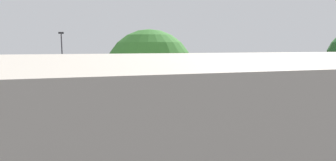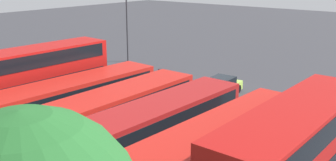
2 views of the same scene
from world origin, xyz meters
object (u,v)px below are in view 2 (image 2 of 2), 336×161
(bus_single_deck_third, at_px, (158,127))
(car_hatchback_silver, at_px, (221,87))
(bus_double_decker_sixth, at_px, (33,80))
(lamp_post_tall, at_px, (127,21))
(bus_single_deck_fourth, at_px, (120,112))
(bus_double_decker_near_end, at_px, (295,157))
(bus_single_deck_fifth, at_px, (77,99))
(bus_single_deck_second, at_px, (222,148))
(waste_bin_yellow, at_px, (161,74))
(bus_single_deck_seventh, at_px, (6,83))

(bus_single_deck_third, relative_size, car_hatchback_silver, 2.96)
(bus_double_decker_sixth, xyz_separation_m, lamp_post_tall, (6.47, -15.46, 1.91))
(bus_single_deck_third, xyz_separation_m, bus_single_deck_fourth, (3.18, -0.35, -0.00))
(bus_single_deck_third, xyz_separation_m, car_hatchback_silver, (2.95, -11.09, -0.92))
(bus_double_decker_near_end, distance_m, bus_single_deck_fifth, 14.45)
(bus_single_deck_second, relative_size, waste_bin_yellow, 12.38)
(bus_single_deck_second, relative_size, lamp_post_tall, 1.59)
(bus_single_deck_fourth, relative_size, lamp_post_tall, 1.47)
(bus_single_deck_third, bearing_deg, bus_single_deck_fifth, -2.57)
(bus_single_deck_second, relative_size, bus_single_deck_seventh, 0.98)
(bus_single_deck_third, relative_size, bus_single_deck_fourth, 1.10)
(lamp_post_tall, bearing_deg, bus_single_deck_seventh, 101.03)
(bus_single_deck_third, distance_m, bus_single_deck_fourth, 3.20)
(bus_single_deck_fifth, height_order, bus_single_deck_seventh, same)
(bus_single_deck_fourth, height_order, car_hatchback_silver, bus_single_deck_fourth)
(lamp_post_tall, xyz_separation_m, waste_bin_yellow, (-7.31, 3.13, -3.88))
(bus_single_deck_seventh, bearing_deg, bus_single_deck_fourth, -175.20)
(waste_bin_yellow, bearing_deg, bus_double_decker_sixth, 86.11)
(bus_single_deck_seventh, bearing_deg, bus_single_deck_fifth, -172.94)
(waste_bin_yellow, bearing_deg, car_hatchback_silver, 173.75)
(waste_bin_yellow, bearing_deg, lamp_post_tall, -23.16)
(bus_single_deck_fourth, relative_size, bus_single_deck_seventh, 0.90)
(bus_double_decker_sixth, bearing_deg, bus_single_deck_third, -177.24)
(bus_single_deck_seventh, bearing_deg, lamp_post_tall, -78.97)
(bus_single_deck_second, bearing_deg, bus_single_deck_fifth, -1.57)
(bus_single_deck_seventh, distance_m, lamp_post_tall, 16.04)
(lamp_post_tall, bearing_deg, bus_double_decker_near_end, 147.87)
(bus_single_deck_second, relative_size, bus_single_deck_third, 0.99)
(bus_single_deck_fifth, distance_m, waste_bin_yellow, 11.89)
(bus_double_decker_sixth, height_order, car_hatchback_silver, bus_double_decker_sixth)
(bus_single_deck_fifth, relative_size, bus_single_deck_seventh, 0.96)
(lamp_post_tall, distance_m, waste_bin_yellow, 8.85)
(bus_single_deck_fifth, bearing_deg, bus_double_decker_near_end, 177.16)
(bus_single_deck_second, xyz_separation_m, bus_single_deck_third, (3.87, 0.02, 0.00))
(bus_double_decker_near_end, xyz_separation_m, lamp_post_tall, (24.45, -15.35, 1.91))
(bus_single_deck_third, bearing_deg, lamp_post_tall, -41.32)
(car_hatchback_silver, distance_m, waste_bin_yellow, 6.79)
(bus_single_deck_fourth, distance_m, lamp_post_tall, 20.30)
(bus_single_deck_third, xyz_separation_m, waste_bin_yellow, (9.70, -11.83, -1.15))
(waste_bin_yellow, bearing_deg, bus_single_deck_seventh, 70.91)
(bus_single_deck_fourth, height_order, waste_bin_yellow, bus_single_deck_fourth)
(bus_single_deck_second, bearing_deg, lamp_post_tall, -35.58)
(bus_double_decker_near_end, height_order, bus_single_deck_third, bus_double_decker_near_end)
(car_hatchback_silver, xyz_separation_m, waste_bin_yellow, (6.75, -0.74, -0.22))
(bus_single_deck_third, relative_size, lamp_post_tall, 1.61)
(bus_single_deck_third, height_order, bus_double_decker_sixth, bus_double_decker_sixth)
(lamp_post_tall, height_order, waste_bin_yellow, lamp_post_tall)
(car_hatchback_silver, bearing_deg, bus_single_deck_fourth, 88.80)
(bus_single_deck_third, distance_m, lamp_post_tall, 22.81)
(bus_single_deck_seventh, bearing_deg, bus_double_decker_sixth, -179.20)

